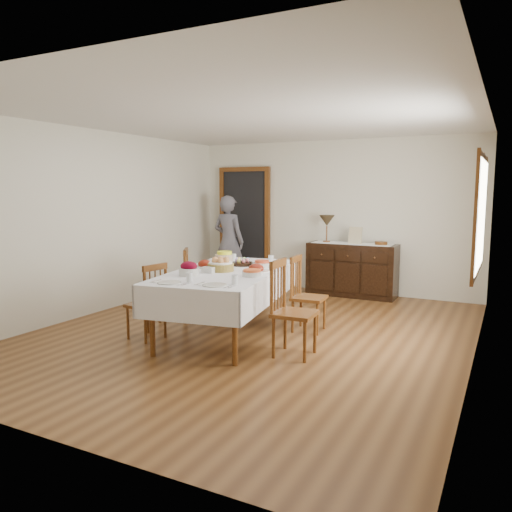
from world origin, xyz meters
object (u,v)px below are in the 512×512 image
at_px(chair_left_near, 149,301).
at_px(chair_right_near, 290,308).
at_px(chair_right_far, 305,293).
at_px(table_lamp, 327,221).
at_px(person, 229,238).
at_px(chair_left_far, 177,284).
at_px(sideboard, 352,270).
at_px(dining_table, 226,278).

height_order(chair_left_near, chair_right_near, chair_right_near).
height_order(chair_right_far, table_lamp, table_lamp).
height_order(chair_right_near, person, person).
bearing_deg(chair_left_far, sideboard, 116.40).
distance_m(sideboard, table_lamp, 0.91).
height_order(chair_right_near, sideboard, chair_right_near).
distance_m(chair_left_near, sideboard, 3.77).
xyz_separation_m(chair_left_near, chair_left_far, (-0.25, 0.89, 0.03)).
distance_m(chair_right_far, sideboard, 2.30).
relative_size(dining_table, table_lamp, 5.37).
distance_m(dining_table, chair_left_far, 1.05).
height_order(chair_left_far, sideboard, chair_left_far).
relative_size(chair_left_far, sideboard, 0.66).
xyz_separation_m(dining_table, person, (-1.53, 2.68, 0.18)).
distance_m(chair_left_far, chair_right_far, 1.78).
bearing_deg(chair_left_far, dining_table, 40.78).
bearing_deg(chair_right_far, table_lamp, 9.31).
bearing_deg(chair_left_far, table_lamp, 123.50).
bearing_deg(chair_right_near, person, 36.77).
bearing_deg(table_lamp, chair_right_far, -77.13).
bearing_deg(dining_table, person, 110.14).
distance_m(chair_left_near, chair_right_far, 1.91).
height_order(chair_left_far, chair_right_near, chair_right_near).
height_order(chair_right_near, chair_right_far, chair_right_near).
bearing_deg(sideboard, dining_table, -103.46).
height_order(chair_left_far, person, person).
xyz_separation_m(chair_right_far, person, (-2.30, 2.05, 0.41)).
xyz_separation_m(chair_right_near, table_lamp, (-0.72, 3.22, 0.71)).
relative_size(dining_table, chair_right_far, 2.63).
bearing_deg(table_lamp, chair_left_near, -105.93).
bearing_deg(sideboard, chair_right_far, -88.07).
bearing_deg(chair_left_far, chair_left_near, -15.06).
relative_size(dining_table, person, 1.40).
relative_size(chair_right_near, table_lamp, 2.22).
height_order(chair_left_near, table_lamp, table_lamp).
bearing_deg(chair_left_far, person, 162.44).
distance_m(dining_table, person, 3.09).
xyz_separation_m(chair_left_near, chair_right_near, (1.71, 0.23, 0.06)).
relative_size(chair_left_far, person, 0.55).
bearing_deg(table_lamp, dining_table, -95.12).
distance_m(chair_left_far, table_lamp, 2.94).
bearing_deg(chair_left_near, dining_table, 137.00).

